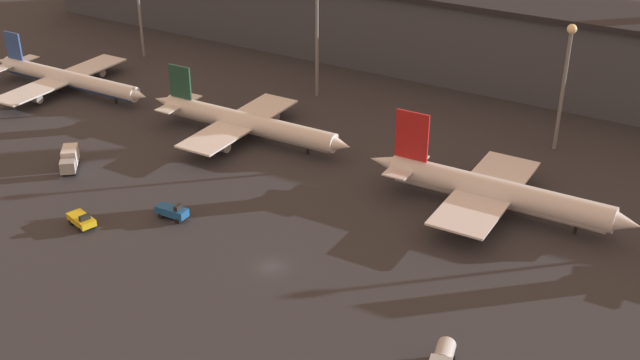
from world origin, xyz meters
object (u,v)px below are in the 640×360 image
(airplane_2, at_px, (495,192))
(service_vehicle_0, at_px, (70,159))
(airplane_0, at_px, (67,79))
(airplane_1, at_px, (246,123))
(service_vehicle_4, at_px, (443,358))
(service_vehicle_1, at_px, (82,220))
(service_vehicle_2, at_px, (172,211))

(airplane_2, height_order, service_vehicle_0, airplane_2)
(airplane_0, distance_m, airplane_1, 49.18)
(airplane_2, relative_size, service_vehicle_4, 7.76)
(service_vehicle_0, bearing_deg, service_vehicle_4, 38.95)
(airplane_1, distance_m, service_vehicle_0, 33.63)
(airplane_2, relative_size, service_vehicle_0, 6.24)
(airplane_1, distance_m, airplane_2, 51.88)
(service_vehicle_0, height_order, service_vehicle_4, service_vehicle_0)
(airplane_0, distance_m, airplane_2, 101.01)
(airplane_0, xyz_separation_m, service_vehicle_1, (46.57, -40.93, -1.77))
(airplane_0, xyz_separation_m, airplane_1, (49.18, 0.04, 0.33))
(service_vehicle_0, bearing_deg, airplane_0, -172.69)
(service_vehicle_1, bearing_deg, airplane_1, 102.40)
(airplane_2, xyz_separation_m, service_vehicle_0, (-71.42, -24.44, -1.80))
(airplane_1, bearing_deg, service_vehicle_4, -36.44)
(airplane_1, xyz_separation_m, airplane_2, (51.80, -2.84, 0.50))
(service_vehicle_1, bearing_deg, service_vehicle_4, 14.34)
(service_vehicle_1, bearing_deg, airplane_2, 51.06)
(airplane_1, height_order, service_vehicle_4, airplane_1)
(airplane_0, bearing_deg, airplane_1, -0.93)
(airplane_0, distance_m, service_vehicle_4, 117.38)
(airplane_0, height_order, service_vehicle_0, airplane_0)
(service_vehicle_2, height_order, service_vehicle_4, service_vehicle_4)
(service_vehicle_0, bearing_deg, service_vehicle_1, 11.16)
(airplane_2, bearing_deg, service_vehicle_0, -162.08)
(service_vehicle_0, xyz_separation_m, service_vehicle_4, (79.74, -15.55, -0.19))
(airplane_1, height_order, service_vehicle_0, airplane_1)
(service_vehicle_1, bearing_deg, service_vehicle_0, 157.21)
(airplane_0, xyz_separation_m, airplane_2, (100.97, -2.80, 0.83))
(service_vehicle_1, relative_size, service_vehicle_2, 1.06)
(service_vehicle_2, bearing_deg, airplane_2, 30.93)
(airplane_2, xyz_separation_m, service_vehicle_4, (8.32, -39.99, -1.99))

